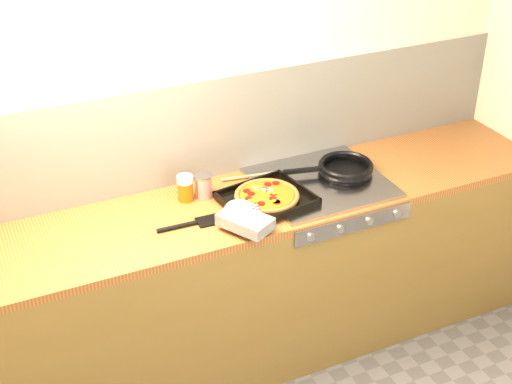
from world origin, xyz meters
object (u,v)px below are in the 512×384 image
pizza_on_tray (260,203)px  frying_pan (344,168)px  tomato_can (204,186)px  juice_glass (185,188)px

pizza_on_tray → frying_pan: (0.51, 0.12, -0.00)m
frying_pan → tomato_can: 0.70m
frying_pan → tomato_can: size_ratio=4.14×
frying_pan → juice_glass: 0.79m
tomato_can → juice_glass: 0.09m
frying_pan → tomato_can: bearing=172.0°
pizza_on_tray → juice_glass: juice_glass is taller
juice_glass → pizza_on_tray: bearing=-40.2°
frying_pan → juice_glass: (-0.78, 0.10, 0.02)m
tomato_can → juice_glass: (-0.09, 0.01, 0.01)m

